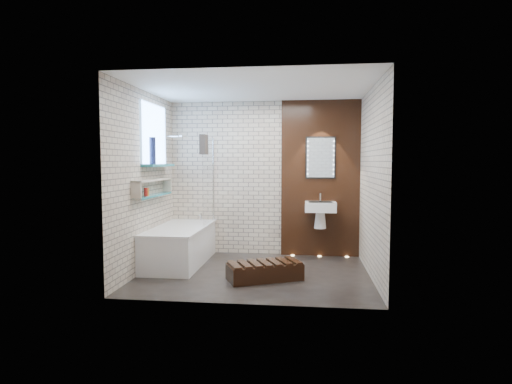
# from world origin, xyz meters

# --- Properties ---
(ground) EXTENTS (3.20, 3.20, 0.00)m
(ground) POSITION_xyz_m (0.00, 0.00, 0.00)
(ground) COLOR black
(ground) RESTS_ON ground
(room_shell) EXTENTS (3.24, 3.20, 2.60)m
(room_shell) POSITION_xyz_m (0.00, 0.00, 1.30)
(room_shell) COLOR tan
(room_shell) RESTS_ON ground
(walnut_panel) EXTENTS (1.30, 0.06, 2.60)m
(walnut_panel) POSITION_xyz_m (0.95, 1.27, 1.30)
(walnut_panel) COLOR black
(walnut_panel) RESTS_ON ground
(clerestory_window) EXTENTS (0.18, 1.00, 0.94)m
(clerestory_window) POSITION_xyz_m (-1.57, 0.35, 1.90)
(clerestory_window) COLOR #7FADE0
(clerestory_window) RESTS_ON room_shell
(display_niche) EXTENTS (0.14, 1.30, 0.26)m
(display_niche) POSITION_xyz_m (-1.53, 0.15, 1.20)
(display_niche) COLOR #21717B
(display_niche) RESTS_ON room_shell
(bathtub) EXTENTS (0.79, 1.74, 0.70)m
(bathtub) POSITION_xyz_m (-1.22, 0.45, 0.29)
(bathtub) COLOR white
(bathtub) RESTS_ON ground
(bath_screen) EXTENTS (0.01, 0.78, 1.40)m
(bath_screen) POSITION_xyz_m (-0.87, 0.89, 1.28)
(bath_screen) COLOR white
(bath_screen) RESTS_ON bathtub
(towel) EXTENTS (0.09, 0.24, 0.31)m
(towel) POSITION_xyz_m (-0.87, 0.60, 1.85)
(towel) COLOR #2A2421
(towel) RESTS_ON bath_screen
(shower_head) EXTENTS (0.18, 0.18, 0.02)m
(shower_head) POSITION_xyz_m (-1.30, 0.95, 2.00)
(shower_head) COLOR silver
(shower_head) RESTS_ON room_shell
(washbasin) EXTENTS (0.50, 0.36, 0.58)m
(washbasin) POSITION_xyz_m (0.95, 1.07, 0.79)
(washbasin) COLOR white
(washbasin) RESTS_ON walnut_panel
(led_mirror) EXTENTS (0.50, 0.02, 0.70)m
(led_mirror) POSITION_xyz_m (0.95, 1.23, 1.65)
(led_mirror) COLOR black
(led_mirror) RESTS_ON walnut_panel
(walnut_step) EXTENTS (1.07, 0.80, 0.22)m
(walnut_step) POSITION_xyz_m (0.17, -0.30, 0.11)
(walnut_step) COLOR black
(walnut_step) RESTS_ON ground
(niche_bottles) EXTENTS (0.06, 0.10, 0.12)m
(niche_bottles) POSITION_xyz_m (-1.53, -0.12, 1.16)
(niche_bottles) COLOR maroon
(niche_bottles) RESTS_ON display_niche
(sill_vases) EXTENTS (0.09, 0.09, 0.39)m
(sill_vases) POSITION_xyz_m (-1.50, 0.07, 1.74)
(sill_vases) COLOR #161D3E
(sill_vases) RESTS_ON clerestory_window
(floor_uplights) EXTENTS (0.96, 0.06, 0.01)m
(floor_uplights) POSITION_xyz_m (0.95, 1.20, 0.01)
(floor_uplights) COLOR #FFD899
(floor_uplights) RESTS_ON ground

